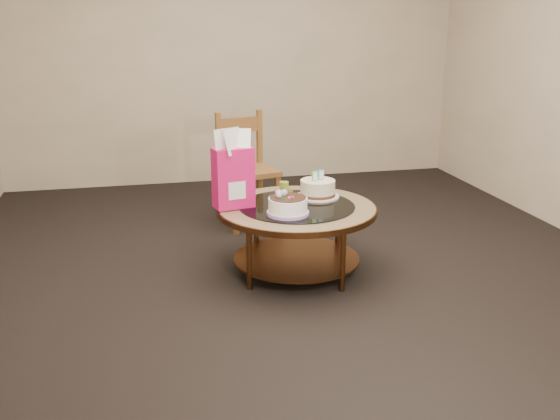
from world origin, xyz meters
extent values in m
plane|color=black|center=(0.00, 0.00, 0.00)|extent=(5.00, 5.00, 0.00)
cube|color=#C1AC92|center=(0.00, 2.50, 1.30)|extent=(4.50, 0.02, 2.60)
cylinder|color=#533017|center=(0.35, 0.20, 0.21)|extent=(0.04, 0.04, 0.42)
cylinder|color=#533017|center=(-0.20, 0.35, 0.21)|extent=(0.04, 0.04, 0.42)
cylinder|color=#533017|center=(-0.35, -0.20, 0.21)|extent=(0.04, 0.04, 0.42)
cylinder|color=#533017|center=(0.20, -0.35, 0.21)|extent=(0.04, 0.04, 0.42)
cylinder|color=#533017|center=(0.00, 0.00, 0.10)|extent=(0.82, 0.82, 0.02)
cylinder|color=#533017|center=(0.00, 0.00, 0.43)|extent=(1.02, 1.02, 0.04)
cylinder|color=#896D4B|center=(0.00, 0.00, 0.45)|extent=(1.00, 1.00, 0.01)
cylinder|color=black|center=(0.00, 0.00, 0.45)|extent=(0.74, 0.74, 0.01)
cylinder|color=#B692CF|center=(-0.10, -0.17, 0.47)|extent=(0.26, 0.26, 0.02)
cylinder|color=white|center=(-0.10, -0.17, 0.51)|extent=(0.24, 0.24, 0.10)
cylinder|color=black|center=(-0.10, -0.17, 0.57)|extent=(0.22, 0.22, 0.01)
sphere|color=#B692CF|center=(-0.15, -0.14, 0.58)|extent=(0.05, 0.05, 0.05)
sphere|color=#B692CF|center=(-0.11, -0.12, 0.58)|extent=(0.04, 0.04, 0.04)
sphere|color=#B692CF|center=(-0.15, -0.17, 0.58)|extent=(0.04, 0.04, 0.04)
cone|color=#207B30|center=(-0.12, -0.15, 0.57)|extent=(0.03, 0.03, 0.02)
cone|color=#207B30|center=(-0.17, -0.15, 0.57)|extent=(0.03, 0.03, 0.02)
cone|color=#207B30|center=(-0.10, -0.11, 0.57)|extent=(0.03, 0.03, 0.02)
cone|color=#207B30|center=(-0.14, -0.20, 0.57)|extent=(0.03, 0.03, 0.02)
cylinder|color=white|center=(0.18, 0.15, 0.46)|extent=(0.29, 0.29, 0.01)
cylinder|color=#462314|center=(0.18, 0.15, 0.48)|extent=(0.24, 0.24, 0.02)
cylinder|color=beige|center=(0.18, 0.15, 0.53)|extent=(0.23, 0.23, 0.09)
cube|color=#50BB54|center=(0.16, 0.14, 0.61)|extent=(0.04, 0.03, 0.07)
cube|color=white|center=(0.16, 0.14, 0.61)|extent=(0.03, 0.02, 0.05)
cube|color=#45A5EB|center=(0.21, 0.16, 0.61)|extent=(0.04, 0.03, 0.07)
cube|color=white|center=(0.21, 0.16, 0.61)|extent=(0.03, 0.02, 0.05)
cube|color=#EE1674|center=(-0.40, 0.06, 0.65)|extent=(0.27, 0.18, 0.38)
cube|color=white|center=(-0.40, 0.06, 0.58)|extent=(0.14, 0.16, 0.11)
cube|color=#D3C457|center=(-0.02, 0.29, 0.46)|extent=(0.10, 0.10, 0.01)
cylinder|color=gold|center=(-0.02, 0.29, 0.47)|extent=(0.12, 0.12, 0.01)
cylinder|color=olive|center=(-0.02, 0.29, 0.51)|extent=(0.06, 0.06, 0.06)
cylinder|color=black|center=(-0.02, 0.29, 0.55)|extent=(0.00, 0.00, 0.01)
cube|color=brown|center=(-0.13, 1.04, 0.44)|extent=(0.49, 0.49, 0.04)
cube|color=brown|center=(-0.27, 0.83, 0.22)|extent=(0.05, 0.05, 0.44)
cube|color=brown|center=(0.08, 0.90, 0.22)|extent=(0.05, 0.05, 0.44)
cube|color=brown|center=(-0.34, 1.17, 0.22)|extent=(0.05, 0.05, 0.44)
cube|color=brown|center=(0.00, 1.25, 0.22)|extent=(0.05, 0.05, 0.44)
cube|color=brown|center=(-0.34, 1.17, 0.66)|extent=(0.05, 0.05, 0.45)
cube|color=brown|center=(0.00, 1.25, 0.66)|extent=(0.05, 0.05, 0.45)
cube|color=brown|center=(-0.17, 1.21, 0.78)|extent=(0.35, 0.10, 0.12)
camera|label=1|loc=(-0.95, -3.68, 1.61)|focal=40.00mm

